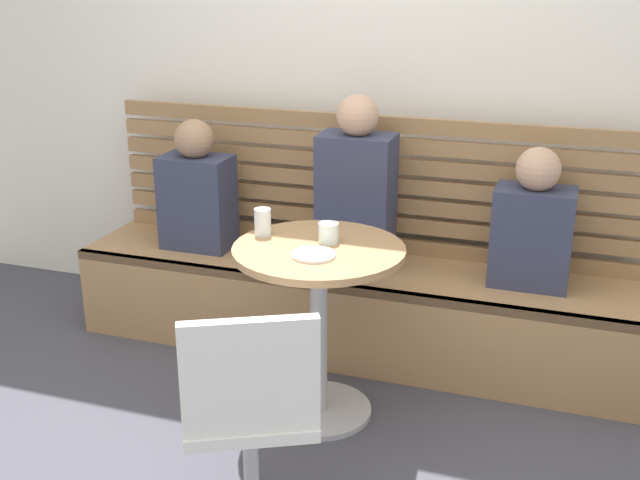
% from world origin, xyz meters
% --- Properties ---
extents(back_wall, '(5.20, 0.10, 2.90)m').
position_xyz_m(back_wall, '(0.00, 1.64, 1.45)').
color(back_wall, white).
rests_on(back_wall, ground).
extents(booth_bench, '(2.70, 0.52, 0.44)m').
position_xyz_m(booth_bench, '(0.00, 1.20, 0.22)').
color(booth_bench, '#A87C51').
rests_on(booth_bench, ground).
extents(booth_backrest, '(2.65, 0.04, 0.67)m').
position_xyz_m(booth_backrest, '(0.00, 1.44, 0.78)').
color(booth_backrest, '#9A7249').
rests_on(booth_backrest, booth_bench).
extents(cafe_table, '(0.68, 0.68, 0.74)m').
position_xyz_m(cafe_table, '(0.03, 0.61, 0.52)').
color(cafe_table, '#ADADB2').
rests_on(cafe_table, ground).
extents(white_chair, '(0.54, 0.54, 0.85)m').
position_xyz_m(white_chair, '(0.08, -0.20, 0.46)').
color(white_chair, '#ADADB2').
rests_on(white_chair, ground).
extents(person_adult, '(0.34, 0.22, 0.80)m').
position_xyz_m(person_adult, '(-0.01, 1.23, 0.80)').
color(person_adult, '#333851').
rests_on(person_adult, booth_bench).
extents(person_child_left, '(0.34, 0.22, 0.64)m').
position_xyz_m(person_child_left, '(-0.81, 1.20, 0.72)').
color(person_child_left, '#333851').
rests_on(person_child_left, booth_bench).
extents(person_child_middle, '(0.34, 0.22, 0.62)m').
position_xyz_m(person_child_middle, '(0.79, 1.24, 0.71)').
color(person_child_middle, '#333851').
rests_on(person_child_middle, booth_bench).
extents(cup_glass_short, '(0.08, 0.08, 0.08)m').
position_xyz_m(cup_glass_short, '(0.04, 0.67, 0.78)').
color(cup_glass_short, silver).
rests_on(cup_glass_short, cafe_table).
extents(cup_water_clear, '(0.07, 0.07, 0.11)m').
position_xyz_m(cup_water_clear, '(-0.24, 0.67, 0.80)').
color(cup_water_clear, white).
rests_on(cup_water_clear, cafe_table).
extents(plate_small, '(0.17, 0.17, 0.01)m').
position_xyz_m(plate_small, '(0.04, 0.51, 0.75)').
color(plate_small, white).
rests_on(plate_small, cafe_table).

